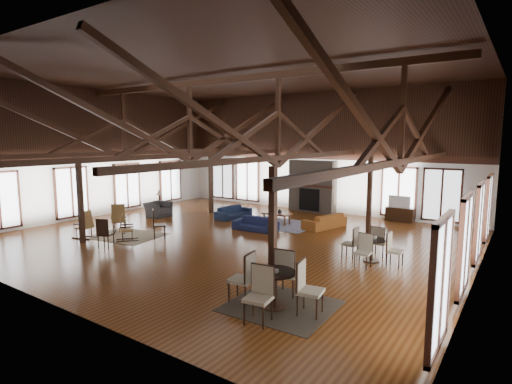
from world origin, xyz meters
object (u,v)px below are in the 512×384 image
Objects in this scene: sofa_orange at (324,221)px; coffee_table at (277,214)px; armchair at (158,209)px; cafe_table_far at (372,246)px; cafe_table_near at (274,282)px; sofa_navy_front at (255,224)px; tv_console at (400,214)px; sofa_navy_left at (233,212)px.

sofa_orange is 2.10m from coffee_table.
sofa_orange is 1.91× the size of armchair.
cafe_table_far is at bearing -29.00° from coffee_table.
coffee_table is 8.70m from cafe_table_near.
sofa_navy_front is at bearing 164.98° from cafe_table_far.
coffee_table is 5.60m from tv_console.
coffee_table is at bearing 121.06° from cafe_table_near.
tv_console reaches higher than sofa_navy_left.
sofa_navy_front is 0.98× the size of sofa_navy_left.
tv_console reaches higher than coffee_table.
tv_console is (-0.89, 6.59, -0.18)m from cafe_table_far.
sofa_navy_left reaches higher than sofa_navy_front.
coffee_table is 1.02× the size of tv_console.
tv_console is (-0.21, 11.07, -0.26)m from cafe_table_near.
cafe_table_near is at bearing -58.01° from coffee_table.
cafe_table_far reaches higher than coffee_table.
sofa_navy_left is 1.52× the size of tv_console.
tv_console is at bearing -56.03° from sofa_navy_left.
tv_console is at bearing -65.79° from armchair.
sofa_navy_front is 1.58m from coffee_table.
sofa_navy_front is at bearing -129.88° from tv_console.
sofa_navy_front is at bearing -90.92° from coffee_table.
cafe_table_near is (4.49, -7.46, 0.15)m from coffee_table.
cafe_table_far is 1.51× the size of tv_console.
sofa_navy_front is 1.73× the size of armchair.
cafe_table_far reaches higher than sofa_navy_front.
sofa_orange is 1.10× the size of cafe_table_far.
sofa_navy_front is at bearing 127.68° from cafe_table_near.
sofa_orange is 8.26m from cafe_table_near.
cafe_table_far reaches higher than armchair.
sofa_navy_left is 0.92× the size of sofa_orange.
cafe_table_near reaches higher than sofa_orange.
sofa_navy_left is 2.36m from coffee_table.
sofa_navy_left is 3.62m from armchair.
sofa_navy_left is 10.10m from cafe_table_near.
armchair reaches higher than sofa_navy_front.
tv_console is at bearing 91.07° from cafe_table_near.
cafe_table_near is 11.07m from tv_console.
sofa_navy_left is at bearing -65.38° from armchair.
sofa_orange is at bearing -78.73° from sofa_navy_left.
armchair is 11.19m from tv_console.
armchair is (-7.56, -2.24, 0.05)m from sofa_orange.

